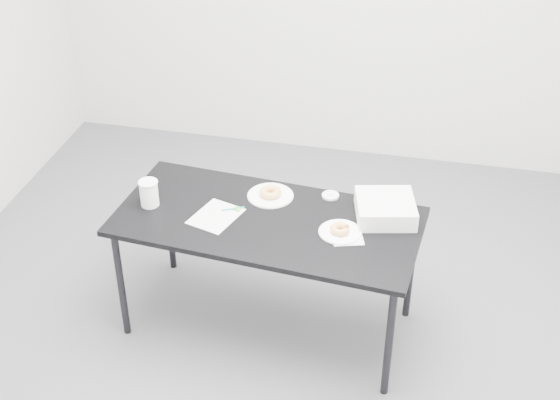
% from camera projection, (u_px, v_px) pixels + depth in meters
% --- Properties ---
extents(floor, '(4.00, 4.00, 0.00)m').
position_uv_depth(floor, '(275.00, 330.00, 4.15)').
color(floor, '#48474C').
rests_on(floor, ground).
extents(table, '(1.56, 0.84, 0.68)m').
position_uv_depth(table, '(267.00, 228.00, 3.86)').
color(table, black).
rests_on(table, floor).
extents(scorecard, '(0.26, 0.30, 0.00)m').
position_uv_depth(scorecard, '(216.00, 216.00, 3.85)').
color(scorecard, white).
rests_on(scorecard, table).
extents(logo_patch, '(0.05, 0.05, 0.00)m').
position_uv_depth(logo_patch, '(237.00, 209.00, 3.90)').
color(logo_patch, '#3C932A').
rests_on(logo_patch, scorecard).
extents(pen, '(0.11, 0.06, 0.01)m').
position_uv_depth(pen, '(233.00, 209.00, 3.89)').
color(pen, '#0C847A').
rests_on(pen, scorecard).
extents(napkin, '(0.18, 0.18, 0.00)m').
position_uv_depth(napkin, '(347.00, 237.00, 3.70)').
color(napkin, white).
rests_on(napkin, table).
extents(plate_near, '(0.21, 0.21, 0.01)m').
position_uv_depth(plate_near, '(340.00, 232.00, 3.73)').
color(plate_near, white).
rests_on(plate_near, napkin).
extents(donut_near, '(0.11, 0.11, 0.03)m').
position_uv_depth(donut_near, '(340.00, 229.00, 3.72)').
color(donut_near, '#CB7B40').
rests_on(donut_near, plate_near).
extents(plate_far, '(0.24, 0.24, 0.01)m').
position_uv_depth(plate_far, '(270.00, 196.00, 4.00)').
color(plate_far, white).
rests_on(plate_far, table).
extents(donut_far, '(0.13, 0.13, 0.04)m').
position_uv_depth(donut_far, '(270.00, 192.00, 3.99)').
color(donut_far, '#CB7B40').
rests_on(donut_far, plate_far).
extents(coffee_cup, '(0.09, 0.09, 0.14)m').
position_uv_depth(coffee_cup, '(149.00, 193.00, 3.90)').
color(coffee_cup, white).
rests_on(coffee_cup, table).
extents(cup_lid, '(0.09, 0.09, 0.01)m').
position_uv_depth(cup_lid, '(330.00, 196.00, 3.99)').
color(cup_lid, white).
rests_on(cup_lid, table).
extents(bakery_box, '(0.34, 0.34, 0.09)m').
position_uv_depth(bakery_box, '(385.00, 209.00, 3.82)').
color(bakery_box, white).
rests_on(bakery_box, table).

